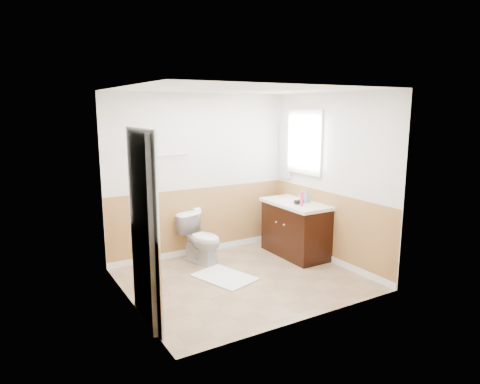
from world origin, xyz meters
TOP-DOWN VIEW (x-y plane):
  - floor at (0.00, 0.00)m, footprint 3.00×3.00m
  - ceiling at (0.00, 0.00)m, footprint 3.00×3.00m
  - wall_back at (0.00, 1.30)m, footprint 3.00×0.00m
  - wall_front at (0.00, -1.30)m, footprint 3.00×0.00m
  - wall_left at (-1.50, 0.00)m, footprint 0.00×3.00m
  - wall_right at (1.50, 0.00)m, footprint 0.00×3.00m
  - wainscot_back at (0.00, 1.29)m, footprint 3.00×0.00m
  - wainscot_front at (0.00, -1.29)m, footprint 3.00×0.00m
  - wainscot_left at (-1.49, 0.00)m, footprint 0.00×2.60m
  - wainscot_right at (1.49, 0.00)m, footprint 0.00×2.60m
  - toilet at (-0.19, 0.90)m, footprint 0.60×0.79m
  - bath_mat at (-0.19, 0.17)m, footprint 0.77×0.93m
  - vanity_cabinet at (1.21, 0.43)m, footprint 0.55×1.10m
  - vanity_knob_left at (0.91, 0.33)m, footprint 0.03×0.03m
  - vanity_knob_right at (0.91, 0.53)m, footprint 0.03×0.03m
  - countertop at (1.20, 0.43)m, footprint 0.60×1.15m
  - sink_basin at (1.21, 0.58)m, footprint 0.36×0.36m
  - faucet at (1.39, 0.58)m, footprint 0.02×0.02m
  - lotion_bottle at (1.11, 0.18)m, footprint 0.05×0.05m
  - soap_dispenser at (1.33, 0.34)m, footprint 0.12×0.12m
  - hair_dryer_body at (1.16, 0.30)m, footprint 0.14×0.07m
  - hair_dryer_handle at (1.13, 0.30)m, footprint 0.03×0.03m
  - mirror_panel at (1.48, 1.10)m, footprint 0.02×0.35m
  - window_frame at (1.47, 0.59)m, footprint 0.04×0.80m
  - window_glass at (1.49, 0.59)m, footprint 0.01×0.70m
  - door at (-1.40, -0.45)m, footprint 0.29×0.78m
  - door_frame at (-1.48, -0.45)m, footprint 0.02×0.92m
  - door_knob at (-1.34, -0.12)m, footprint 0.06×0.06m
  - towel_bar at (-0.55, 1.25)m, footprint 0.62×0.02m
  - tp_holder_bar at (-0.10, 1.23)m, footprint 0.14×0.02m
  - tp_roll at (-0.10, 1.23)m, footprint 0.10×0.11m
  - tp_sheet at (-0.10, 1.23)m, footprint 0.10×0.01m

SIDE VIEW (x-z plane):
  - floor at x=0.00m, z-range 0.00..0.00m
  - bath_mat at x=-0.19m, z-range 0.00..0.02m
  - toilet at x=-0.19m, z-range 0.00..0.72m
  - vanity_cabinet at x=1.21m, z-range 0.00..0.80m
  - wainscot_back at x=0.00m, z-range -1.00..2.00m
  - wainscot_front at x=0.00m, z-range -1.00..2.00m
  - wainscot_left at x=-1.49m, z-range -0.80..1.80m
  - wainscot_right at x=1.49m, z-range -0.80..1.80m
  - vanity_knob_left at x=0.91m, z-range 0.53..0.57m
  - vanity_knob_right at x=0.91m, z-range 0.53..0.57m
  - tp_sheet at x=-0.10m, z-range 0.51..0.67m
  - tp_holder_bar at x=-0.10m, z-range 0.69..0.71m
  - tp_roll at x=-0.10m, z-range 0.64..0.76m
  - countertop at x=1.20m, z-range 0.80..0.85m
  - hair_dryer_handle at x=1.13m, z-range 0.82..0.89m
  - sink_basin at x=1.21m, z-range 0.85..0.87m
  - hair_dryer_body at x=1.16m, z-range 0.85..0.92m
  - faucet at x=1.39m, z-range 0.85..0.99m
  - door_knob at x=-1.34m, z-range 0.92..0.98m
  - soap_dispenser at x=1.33m, z-range 0.85..1.06m
  - lotion_bottle at x=1.11m, z-range 0.85..1.07m
  - door at x=-1.40m, z-range 0.00..2.04m
  - door_frame at x=-1.48m, z-range -0.02..2.08m
  - wall_back at x=0.00m, z-range -0.25..2.75m
  - wall_front at x=0.00m, z-range -0.25..2.75m
  - wall_left at x=-1.50m, z-range -0.25..2.75m
  - wall_right at x=1.50m, z-range -0.25..2.75m
  - mirror_panel at x=1.48m, z-range 1.10..2.00m
  - towel_bar at x=-0.55m, z-range 1.59..1.61m
  - window_frame at x=1.47m, z-range 1.25..2.25m
  - window_glass at x=1.49m, z-range 1.30..2.20m
  - ceiling at x=0.00m, z-range 2.50..2.50m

